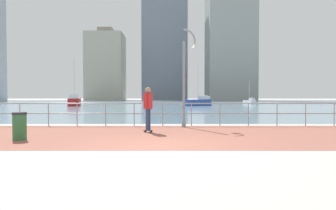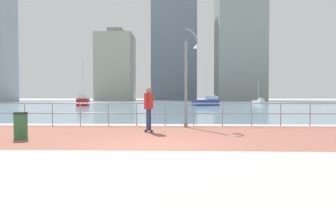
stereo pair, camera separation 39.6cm
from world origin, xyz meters
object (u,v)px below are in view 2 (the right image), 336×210
lamppost (190,73)px  sailboat_gray (207,102)px  sailboat_yellow (83,101)px  trash_bin (21,125)px  skateboarder (149,105)px  sailboat_teal (259,102)px

lamppost → sailboat_gray: size_ratio=0.77×
sailboat_yellow → sailboat_gray: bearing=1.0°
sailboat_yellow → trash_bin: bearing=-75.8°
lamppost → trash_bin: lamppost is taller
trash_bin → sailboat_gray: 36.30m
lamppost → sailboat_gray: bearing=83.3°
skateboarder → sailboat_gray: size_ratio=0.30×
trash_bin → sailboat_gray: sailboat_gray is taller
lamppost → sailboat_gray: 31.08m
sailboat_yellow → sailboat_teal: bearing=19.2°
skateboarder → sailboat_yellow: (-12.93, 32.60, -0.43)m
sailboat_teal → sailboat_yellow: bearing=-160.8°
skateboarder → sailboat_gray: (5.34, 32.92, -0.53)m
skateboarder → sailboat_teal: sailboat_teal is taller
trash_bin → sailboat_teal: 48.70m
lamppost → sailboat_yellow: (-14.65, 30.48, -1.88)m
lamppost → sailboat_gray: (3.62, 30.80, -1.98)m
sailboat_gray → sailboat_yellow: bearing=-179.0°
lamppost → skateboarder: size_ratio=2.54×
skateboarder → trash_bin: (-4.16, -2.11, -0.63)m
sailboat_teal → sailboat_gray: 13.89m
sailboat_teal → sailboat_yellow: (-28.34, -9.89, 0.27)m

